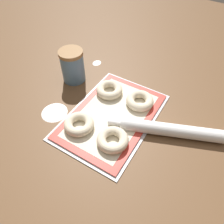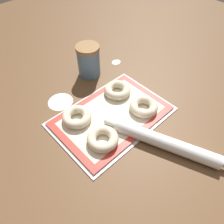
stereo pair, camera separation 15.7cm
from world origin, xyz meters
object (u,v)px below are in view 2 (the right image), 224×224
(flour_canister, at_px, (89,61))
(rolling_pin, at_px, (165,143))
(bagel_back_right, at_px, (117,90))
(bagel_front_left, at_px, (103,139))
(bagel_front_right, at_px, (144,107))
(baking_tray, at_px, (112,116))
(bagel_back_left, at_px, (77,117))

(flour_canister, relative_size, rolling_pin, 0.34)
(rolling_pin, bearing_deg, bagel_back_right, 78.14)
(flour_canister, bearing_deg, rolling_pin, -97.91)
(rolling_pin, bearing_deg, bagel_front_left, 133.15)
(bagel_front_right, distance_m, flour_canister, 0.35)
(baking_tray, xyz_separation_m, bagel_back_right, (0.11, 0.08, 0.02))
(bagel_front_left, bearing_deg, baking_tray, 32.21)
(baking_tray, distance_m, bagel_back_right, 0.13)
(bagel_front_left, xyz_separation_m, flour_canister, (0.23, 0.35, 0.05))
(bagel_front_right, xyz_separation_m, bagel_back_left, (-0.23, 0.14, 0.00))
(baking_tray, relative_size, bagel_front_right, 4.01)
(rolling_pin, bearing_deg, flour_canister, 82.09)
(bagel_front_left, xyz_separation_m, rolling_pin, (0.15, -0.16, -0.00))
(bagel_front_right, xyz_separation_m, bagel_back_right, (-0.01, 0.15, 0.00))
(baking_tray, distance_m, bagel_back_left, 0.14)
(baking_tray, xyz_separation_m, flour_canister, (0.11, 0.28, 0.07))
(bagel_front_left, relative_size, bagel_back_right, 1.00)
(bagel_front_right, bearing_deg, rolling_pin, -113.91)
(bagel_front_left, distance_m, rolling_pin, 0.23)
(flour_canister, bearing_deg, baking_tray, -111.86)
(bagel_back_left, bearing_deg, baking_tray, -32.58)
(flour_canister, distance_m, rolling_pin, 0.52)
(baking_tray, distance_m, bagel_front_right, 0.14)
(bagel_front_right, bearing_deg, bagel_back_left, 148.58)
(bagel_front_right, relative_size, bagel_back_left, 1.00)
(baking_tray, bearing_deg, rolling_pin, -80.28)
(bagel_back_right, bearing_deg, flour_canister, 88.39)
(bagel_front_right, height_order, flour_canister, flour_canister)
(bagel_front_left, height_order, bagel_front_right, same)
(bagel_back_left, relative_size, flour_canister, 0.76)
(baking_tray, distance_m, flour_canister, 0.31)
(bagel_front_right, height_order, bagel_back_left, same)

